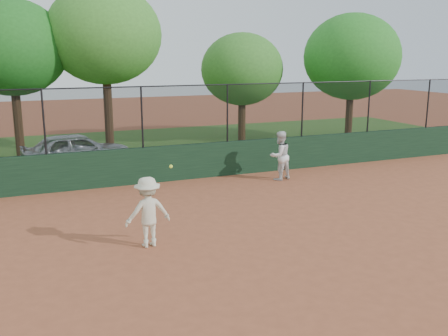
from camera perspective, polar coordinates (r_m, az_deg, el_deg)
name	(u,v)px	position (r m, az deg, el deg)	size (l,w,h in m)	color
ground	(228,242)	(11.51, 0.52, -8.44)	(80.00, 80.00, 0.00)	#9E5033
back_wall	(158,164)	(16.80, -7.50, 0.43)	(26.00, 0.20, 1.20)	#17341E
grass_strip	(123,151)	(22.65, -11.43, 1.96)	(36.00, 12.00, 0.01)	#264C18
parked_car	(77,150)	(19.42, -16.45, 1.93)	(1.61, 3.99, 1.36)	#ACB1B6
player_second	(280,156)	(17.00, 6.39, 1.41)	(0.81, 0.63, 1.67)	silver
player_main	(148,212)	(11.15, -8.69, -4.99)	(1.05, 0.64, 1.86)	beige
fence_assembly	(156,115)	(16.52, -7.76, 5.97)	(26.00, 0.06, 2.00)	black
tree_1	(11,48)	(21.62, -23.14, 12.52)	(4.36, 3.96, 6.33)	#402916
tree_2	(104,35)	(21.57, -13.51, 14.57)	(4.67, 4.25, 7.00)	#402917
tree_3	(242,69)	(23.94, 2.09, 11.19)	(3.93, 3.57, 5.20)	#422A16
tree_4	(352,57)	(25.30, 14.45, 12.18)	(4.76, 4.33, 6.13)	#422917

